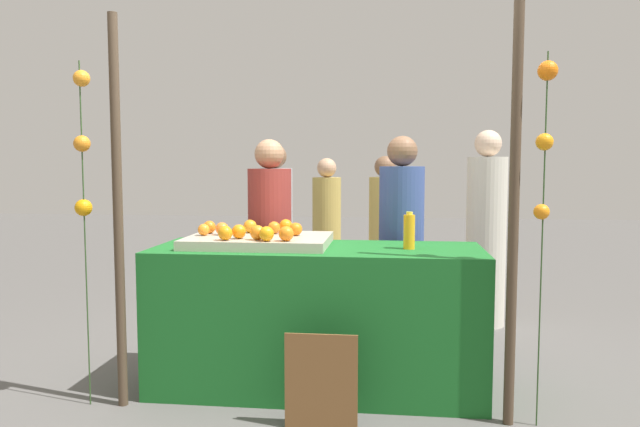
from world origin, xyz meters
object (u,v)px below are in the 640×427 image
juice_bottle (409,231)px  vendor_left (270,255)px  orange_1 (250,226)px  stall_counter (317,318)px  vendor_right (401,255)px  orange_0 (222,229)px  chalkboard_sign (321,383)px

juice_bottle → vendor_left: vendor_left is taller
orange_1 → stall_counter: bearing=-23.4°
stall_counter → vendor_right: bearing=51.3°
orange_0 → chalkboard_sign: (0.73, -0.67, -0.75)m
stall_counter → orange_1: size_ratio=23.18×
stall_counter → vendor_left: bearing=123.9°
juice_bottle → vendor_right: size_ratio=0.14×
orange_0 → orange_1: 0.21m
orange_0 → vendor_left: vendor_left is taller
stall_counter → juice_bottle: juice_bottle is taller
orange_1 → orange_0: bearing=-137.0°
orange_1 → juice_bottle: juice_bottle is taller
vendor_right → orange_0: bearing=-152.6°
orange_0 → vendor_left: 0.67m
orange_1 → vendor_left: (0.05, 0.44, -0.26)m
chalkboard_sign → vendor_right: 1.44m
juice_bottle → stall_counter: bearing=178.9°
orange_0 → orange_1: orange_1 is taller
chalkboard_sign → juice_bottle: bearing=51.1°
juice_bottle → vendor_right: vendor_right is taller
vendor_left → juice_bottle: bearing=-33.2°
stall_counter → orange_0: (-0.63, 0.07, 0.55)m
stall_counter → chalkboard_sign: bearing=-81.1°
orange_1 → juice_bottle: bearing=-11.7°
orange_1 → vendor_right: size_ratio=0.05×
stall_counter → orange_1: bearing=156.6°
orange_0 → chalkboard_sign: orange_0 is taller
vendor_left → orange_0: bearing=-108.8°
stall_counter → chalkboard_sign: 0.64m
stall_counter → vendor_left: vendor_left is taller
orange_1 → juice_bottle: (1.05, -0.22, 0.00)m
orange_1 → chalkboard_sign: 1.24m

